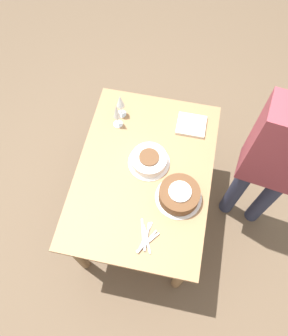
# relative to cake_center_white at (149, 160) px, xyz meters

# --- Properties ---
(ground_plane) EXTENTS (12.00, 12.00, 0.00)m
(ground_plane) POSITION_rel_cake_center_white_xyz_m (-0.07, 0.02, -0.78)
(ground_plane) COLOR brown
(dining_table) EXTENTS (1.21, 0.86, 0.75)m
(dining_table) POSITION_rel_cake_center_white_xyz_m (-0.07, 0.02, -0.17)
(dining_table) COLOR #9E754C
(dining_table) RESTS_ON ground_plane
(cake_center_white) EXTENTS (0.27, 0.27, 0.08)m
(cake_center_white) POSITION_rel_cake_center_white_xyz_m (0.00, 0.00, 0.00)
(cake_center_white) COLOR white
(cake_center_white) RESTS_ON dining_table
(cake_front_chocolate) EXTENTS (0.29, 0.29, 0.11)m
(cake_front_chocolate) POSITION_rel_cake_center_white_xyz_m (-0.20, -0.23, 0.01)
(cake_front_chocolate) COLOR white
(cake_front_chocolate) RESTS_ON dining_table
(wine_glass_near) EXTENTS (0.07, 0.07, 0.21)m
(wine_glass_near) POSITION_rel_cake_center_white_xyz_m (0.25, 0.27, 0.10)
(wine_glass_near) COLOR silver
(wine_glass_near) RESTS_ON dining_table
(wine_glass_far) EXTENTS (0.07, 0.07, 0.20)m
(wine_glass_far) POSITION_rel_cake_center_white_xyz_m (0.34, 0.26, 0.10)
(wine_glass_far) COLOR silver
(wine_glass_far) RESTS_ON dining_table
(fork_pile) EXTENTS (0.21, 0.13, 0.02)m
(fork_pile) POSITION_rel_cake_center_white_xyz_m (-0.49, -0.08, -0.03)
(fork_pile) COLOR silver
(fork_pile) RESTS_ON dining_table
(napkin_stack) EXTENTS (0.17, 0.20, 0.02)m
(napkin_stack) POSITION_rel_cake_center_white_xyz_m (0.34, -0.23, -0.02)
(napkin_stack) COLOR silver
(napkin_stack) RESTS_ON dining_table
(person_cutting) EXTENTS (0.28, 0.43, 1.54)m
(person_cutting) POSITION_rel_cake_center_white_xyz_m (0.08, -0.76, 0.15)
(person_cutting) COLOR #2D334C
(person_cutting) RESTS_ON ground_plane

